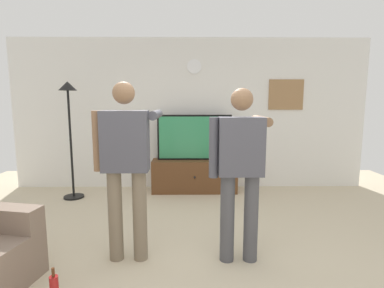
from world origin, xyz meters
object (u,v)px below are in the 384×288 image
(television, at_px, (194,137))
(floor_lamp, at_px, (69,116))
(framed_picture, at_px, (286,95))
(person_standing_nearer_lamp, at_px, (126,161))
(wall_clock, at_px, (194,67))
(tv_stand, at_px, (194,176))
(person_standing_nearer_couch, at_px, (240,165))

(television, height_order, floor_lamp, floor_lamp)
(framed_picture, relative_size, person_standing_nearer_lamp, 0.35)
(television, relative_size, wall_clock, 5.10)
(television, height_order, wall_clock, wall_clock)
(tv_stand, bearing_deg, television, 90.00)
(floor_lamp, bearing_deg, television, 10.59)
(person_standing_nearer_couch, bearing_deg, wall_clock, 98.76)
(wall_clock, bearing_deg, tv_stand, -90.00)
(wall_clock, xyz_separation_m, person_standing_nearer_couch, (0.40, -2.58, -1.22))
(framed_picture, height_order, person_standing_nearer_couch, framed_picture)
(tv_stand, xyz_separation_m, floor_lamp, (-2.01, -0.33, 1.07))
(person_standing_nearer_lamp, bearing_deg, television, 72.90)
(tv_stand, bearing_deg, framed_picture, 10.11)
(tv_stand, relative_size, framed_picture, 2.38)
(floor_lamp, bearing_deg, framed_picture, 9.67)
(wall_clock, bearing_deg, floor_lamp, -162.86)
(television, relative_size, framed_picture, 2.08)
(person_standing_nearer_lamp, bearing_deg, framed_picture, 47.17)
(wall_clock, distance_m, person_standing_nearer_lamp, 2.89)
(person_standing_nearer_couch, bearing_deg, television, 99.65)
(tv_stand, distance_m, floor_lamp, 2.30)
(tv_stand, relative_size, floor_lamp, 0.78)
(television, bearing_deg, person_standing_nearer_lamp, -107.10)
(person_standing_nearer_lamp, relative_size, person_standing_nearer_couch, 1.04)
(framed_picture, distance_m, person_standing_nearer_couch, 2.97)
(tv_stand, xyz_separation_m, wall_clock, (-0.00, 0.29, 1.91))
(wall_clock, xyz_separation_m, person_standing_nearer_lamp, (-0.71, -2.54, -1.18))
(framed_picture, bearing_deg, floor_lamp, -170.33)
(wall_clock, relative_size, floor_lamp, 0.13)
(framed_picture, bearing_deg, television, -171.46)
(wall_clock, bearing_deg, framed_picture, 0.17)
(television, relative_size, person_standing_nearer_couch, 0.76)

